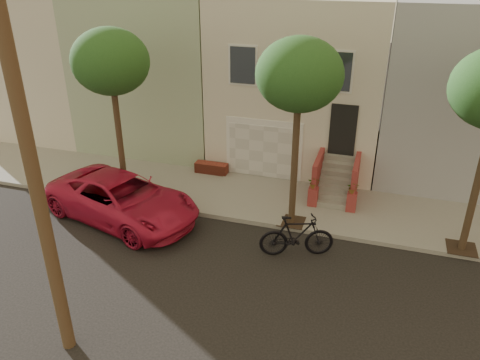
% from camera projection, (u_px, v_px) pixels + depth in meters
% --- Properties ---
extents(ground, '(90.00, 90.00, 0.00)m').
position_uv_depth(ground, '(229.00, 288.00, 13.25)').
color(ground, black).
rests_on(ground, ground).
extents(sidewalk, '(40.00, 3.70, 0.15)m').
position_uv_depth(sidewalk, '(273.00, 201.00, 17.82)').
color(sidewalk, gray).
rests_on(sidewalk, ground).
extents(house_row, '(33.10, 11.70, 7.00)m').
position_uv_depth(house_row, '(306.00, 74.00, 21.30)').
color(house_row, beige).
rests_on(house_row, sidewalk).
extents(tree_left, '(2.70, 2.57, 6.30)m').
position_uv_depth(tree_left, '(111.00, 63.00, 15.82)').
color(tree_left, '#2D2116').
rests_on(tree_left, sidewalk).
extents(tree_mid, '(2.70, 2.57, 6.30)m').
position_uv_depth(tree_mid, '(299.00, 76.00, 14.06)').
color(tree_mid, '#2D2116').
rests_on(tree_mid, sidewalk).
extents(pickup_truck, '(6.30, 4.14, 1.61)m').
position_uv_depth(pickup_truck, '(122.00, 199.00, 16.42)').
color(pickup_truck, '#BA1739').
rests_on(pickup_truck, ground).
extents(motorcycle, '(2.41, 1.39, 1.40)m').
position_uv_depth(motorcycle, '(297.00, 236.00, 14.42)').
color(motorcycle, black).
rests_on(motorcycle, ground).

